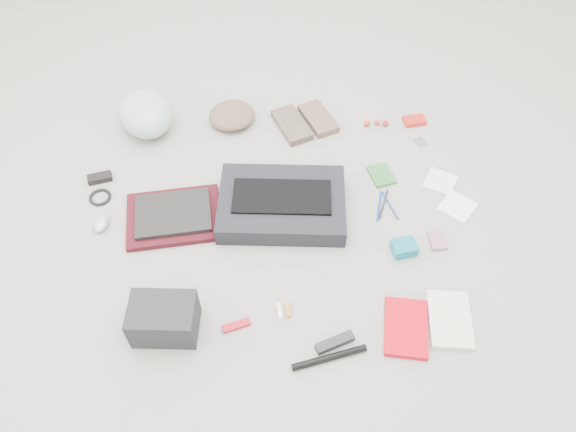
{
  "coord_description": "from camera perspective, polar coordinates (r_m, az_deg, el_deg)",
  "views": [
    {
      "loc": [
        -0.11,
        -1.35,
        1.8
      ],
      "look_at": [
        0.0,
        0.0,
        0.05
      ],
      "focal_mm": 35.0,
      "sensor_mm": 36.0,
      "label": 1
    }
  ],
  "objects": [
    {
      "name": "beanie",
      "position": [
        2.64,
        -5.72,
        10.14
      ],
      "size": [
        0.26,
        0.25,
        0.07
      ],
      "primitive_type": "ellipsoid",
      "rotation": [
        0.0,
        0.0,
        0.29
      ],
      "color": "brown",
      "rests_on": "ground_plane"
    },
    {
      "name": "mitten_right",
      "position": [
        2.65,
        3.08,
        9.86
      ],
      "size": [
        0.18,
        0.24,
        0.03
      ],
      "primitive_type": "cube",
      "rotation": [
        0.0,
        0.0,
        0.36
      ],
      "color": "brown",
      "rests_on": "ground_plane"
    },
    {
      "name": "stamp_sheet",
      "position": [
        2.63,
        13.31,
        7.34
      ],
      "size": [
        0.06,
        0.07,
        0.0
      ],
      "primitive_type": "cube",
      "rotation": [
        0.0,
        0.0,
        0.41
      ],
      "color": "slate",
      "rests_on": "ground_plane"
    },
    {
      "name": "bike_pump",
      "position": [
        1.95,
        4.23,
        -14.14
      ],
      "size": [
        0.26,
        0.08,
        0.02
      ],
      "primitive_type": "cylinder",
      "rotation": [
        0.0,
        1.57,
        0.2
      ],
      "color": "black",
      "rests_on": "ground_plane"
    },
    {
      "name": "u_lock",
      "position": [
        1.98,
        4.77,
        -12.68
      ],
      "size": [
        0.14,
        0.08,
        0.03
      ],
      "primitive_type": "cube",
      "rotation": [
        0.0,
        0.0,
        0.33
      ],
      "color": "black",
      "rests_on": "ground_plane"
    },
    {
      "name": "power_brick",
      "position": [
        2.52,
        -18.57,
        3.69
      ],
      "size": [
        0.11,
        0.07,
        0.03
      ],
      "primitive_type": "cube",
      "rotation": [
        0.0,
        0.0,
        0.21
      ],
      "color": "black",
      "rests_on": "ground_plane"
    },
    {
      "name": "altoids_tin",
      "position": [
        2.71,
        12.73,
        9.44
      ],
      "size": [
        0.11,
        0.07,
        0.02
      ],
      "primitive_type": "cube",
      "rotation": [
        0.0,
        0.0,
        0.11
      ],
      "color": "red",
      "rests_on": "ground_plane"
    },
    {
      "name": "camera_bag",
      "position": [
        1.99,
        -12.5,
        -10.17
      ],
      "size": [
        0.24,
        0.18,
        0.15
      ],
      "primitive_type": "cube",
      "rotation": [
        0.0,
        0.0,
        -0.11
      ],
      "color": "#242328",
      "rests_on": "ground_plane"
    },
    {
      "name": "napkin_bottom",
      "position": [
        2.4,
        16.85,
        0.93
      ],
      "size": [
        0.18,
        0.18,
        0.01
      ],
      "primitive_type": "cube",
      "rotation": [
        0.0,
        0.0,
        0.81
      ],
      "color": "white",
      "rests_on": "ground_plane"
    },
    {
      "name": "card_deck",
      "position": [
        2.27,
        14.92,
        -2.43
      ],
      "size": [
        0.06,
        0.09,
        0.02
      ],
      "primitive_type": "cube",
      "rotation": [
        0.0,
        0.0,
        0.01
      ],
      "color": "#A16A90",
      "rests_on": "ground_plane"
    },
    {
      "name": "lollipop_b",
      "position": [
        2.67,
        9.08,
        9.39
      ],
      "size": [
        0.03,
        0.03,
        0.02
      ],
      "primitive_type": "sphere",
      "rotation": [
        0.0,
        0.0,
        0.43
      ],
      "color": "red",
      "rests_on": "ground_plane"
    },
    {
      "name": "pen_blue",
      "position": [
        2.33,
        9.26,
        1.02
      ],
      "size": [
        0.05,
        0.15,
        0.01
      ],
      "primitive_type": "cylinder",
      "rotation": [
        1.57,
        0.0,
        -0.27
      ],
      "color": "#0F319B",
      "rests_on": "ground_plane"
    },
    {
      "name": "bag_flap",
      "position": [
        2.22,
        -0.63,
        2.0
      ],
      "size": [
        0.41,
        0.22,
        0.01
      ],
      "primitive_type": "cube",
      "rotation": [
        0.0,
        0.0,
        -0.11
      ],
      "color": "black",
      "rests_on": "messenger_bag"
    },
    {
      "name": "laptop_sleeve",
      "position": [
        2.3,
        -11.51,
        -0.09
      ],
      "size": [
        0.39,
        0.31,
        0.03
      ],
      "primitive_type": "cube",
      "rotation": [
        0.0,
        0.0,
        0.07
      ],
      "color": "#3D0C13",
      "rests_on": "ground_plane"
    },
    {
      "name": "lollipop_a",
      "position": [
        2.65,
        8.03,
        9.29
      ],
      "size": [
        0.03,
        0.03,
        0.03
      ],
      "primitive_type": "sphere",
      "rotation": [
        0.0,
        0.0,
        -0.06
      ],
      "color": "red",
      "rests_on": "ground_plane"
    },
    {
      "name": "pen_black",
      "position": [
        2.34,
        9.7,
        1.21
      ],
      "size": [
        0.07,
        0.15,
        0.01
      ],
      "primitive_type": "cylinder",
      "rotation": [
        1.57,
        0.0,
        -0.4
      ],
      "color": "black",
      "rests_on": "ground_plane"
    },
    {
      "name": "accordion_wallet",
      "position": [
        2.2,
        11.71,
        -3.17
      ],
      "size": [
        0.1,
        0.08,
        0.05
      ],
      "primitive_type": "cube",
      "rotation": [
        0.0,
        0.0,
        0.14
      ],
      "color": "#0D768D",
      "rests_on": "ground_plane"
    },
    {
      "name": "toiletry_tube_white",
      "position": [
        2.03,
        -0.85,
        -9.69
      ],
      "size": [
        0.02,
        0.06,
        0.02
      ],
      "primitive_type": "cylinder",
      "rotation": [
        1.57,
        0.0,
        0.07
      ],
      "color": "white",
      "rests_on": "ground_plane"
    },
    {
      "name": "lollipop_c",
      "position": [
        2.66,
        9.88,
        9.24
      ],
      "size": [
        0.03,
        0.03,
        0.03
      ],
      "primitive_type": "sphere",
      "rotation": [
        0.0,
        0.0,
        0.13
      ],
      "color": "maroon",
      "rests_on": "ground_plane"
    },
    {
      "name": "toiletry_tube_orange",
      "position": [
        2.03,
        -0.02,
        -9.44
      ],
      "size": [
        0.02,
        0.06,
        0.02
      ],
      "primitive_type": "cylinder",
      "rotation": [
        1.57,
        0.0,
        0.02
      ],
      "color": "orange",
      "rests_on": "ground_plane"
    },
    {
      "name": "book_red",
      "position": [
        2.04,
        11.89,
        -11.05
      ],
      "size": [
        0.19,
        0.25,
        0.02
      ],
      "primitive_type": "cube",
      "rotation": [
        0.0,
        0.0,
        -0.21
      ],
      "color": "red",
      "rests_on": "ground_plane"
    },
    {
      "name": "messenger_bag",
      "position": [
        2.26,
        -0.62,
        1.23
      ],
      "size": [
        0.54,
        0.41,
        0.08
      ],
      "primitive_type": "cube",
      "rotation": [
        0.0,
        0.0,
        -0.11
      ],
      "color": "black",
      "rests_on": "ground_plane"
    },
    {
      "name": "laptop",
      "position": [
        2.28,
        -11.6,
        0.26
      ],
      "size": [
        0.31,
        0.24,
        0.02
      ],
      "primitive_type": "cube",
      "rotation": [
        0.0,
        0.0,
        0.07
      ],
      "color": "black",
      "rests_on": "laptop_sleeve"
    },
    {
      "name": "ground_plane",
      "position": [
        2.25,
        0.0,
        -0.78
      ],
      "size": [
        4.0,
        4.0,
        0.0
      ],
      "primitive_type": "plane",
      "color": "gray"
    },
    {
      "name": "napkin_top",
      "position": [
        2.48,
        15.21,
        3.42
      ],
      "size": [
        0.17,
        0.17,
        0.01
      ],
      "primitive_type": "cube",
      "rotation": [
        0.0,
        0.0,
        1.01
      ],
      "color": "silver",
      "rests_on": "ground_plane"
    },
    {
      "name": "multitool",
      "position": [
        2.01,
        -5.29,
        -11.01
      ],
      "size": [
        0.11,
        0.05,
        0.02
      ],
      "primitive_type": "cube",
      "rotation": [
        0.0,
        0.0,
        0.26
      ],
      "color": "maroon",
      "rests_on": "ground_plane"
    },
    {
      "name": "bike_helmet",
      "position": [
        2.64,
        -14.25,
        10.01
      ],
      "size": [
        0.31,
        0.35,
        0.17
      ],
      "primitive_type": "ellipsoid",
      "rotation": [
        0.0,
        0.0,
        0.34
      ],
      "color": "#AFCAC9",
      "rests_on": "ground_plane"
    },
    {
      "name": "cable_coil",
      "position": [
        2.46,
        -18.55,
        1.83
      ],
      "size": [
        0.1,
        0.1,
        0.01
      ],
      "primitive_type": "torus",
      "rotation": [
        0.0,
        0.0,
        -0.12
      ],
      "color": "black",
      "rests_on": "ground_plane"
    },
    {
      "name": "notepad",
      "position": [
        2.44,
        9.46,
        4.13
      ],
      "size": [
        0.12,
        0.14,
        0.01
      ],
      "primitive_type": "cube",
      "rotation": [
        0.0,
        0.0,
        0.23
      ],
      "color": "#2A6C33",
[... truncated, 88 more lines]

